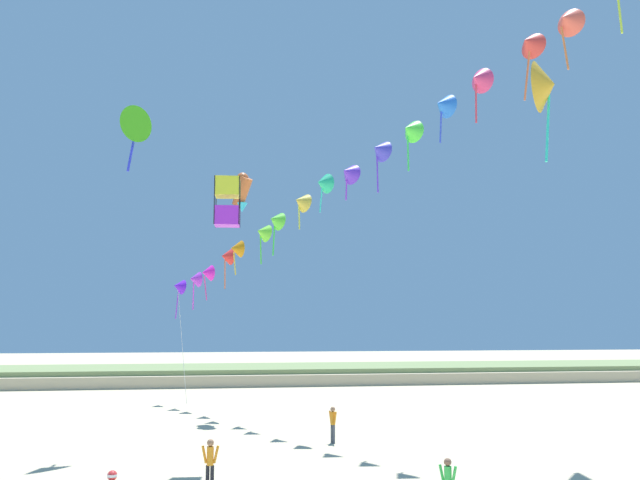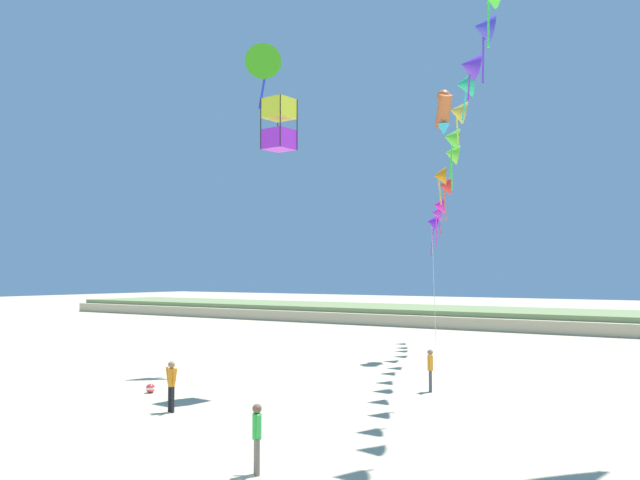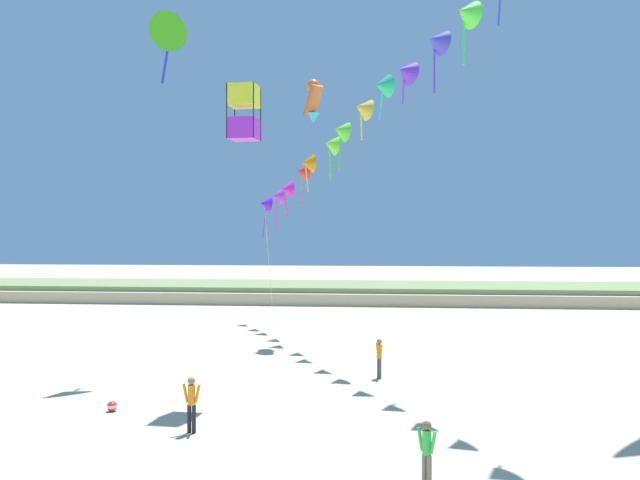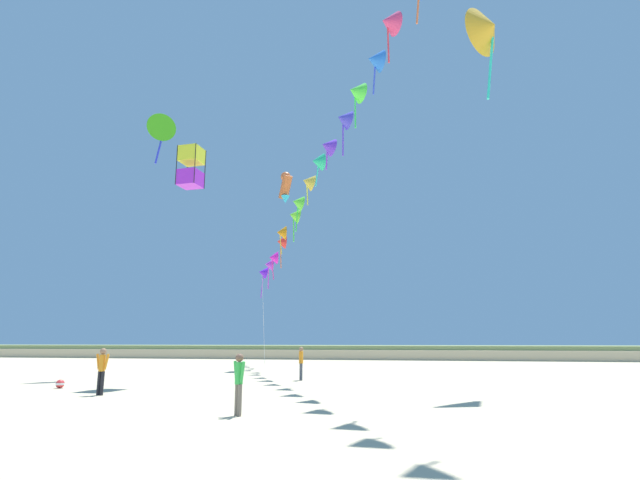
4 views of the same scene
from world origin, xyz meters
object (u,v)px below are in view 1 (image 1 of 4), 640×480
(large_kite_outer_drift, at_px, (242,191))
(person_mid_center, at_px, (333,422))
(large_kite_low_lead, at_px, (546,86))
(beach_ball, at_px, (112,475))
(large_kite_high_solo, at_px, (227,202))
(person_near_left, at_px, (210,461))
(large_kite_mid_trail, at_px, (133,125))

(large_kite_outer_drift, bearing_deg, person_mid_center, -69.66)
(large_kite_low_lead, distance_m, beach_ball, 25.64)
(large_kite_outer_drift, relative_size, beach_ball, 7.19)
(large_kite_low_lead, distance_m, large_kite_outer_drift, 19.83)
(large_kite_high_solo, height_order, beach_ball, large_kite_high_solo)
(beach_ball, bearing_deg, person_near_left, -32.54)
(large_kite_mid_trail, height_order, beach_ball, large_kite_mid_trail)
(person_mid_center, relative_size, large_kite_low_lead, 0.33)
(person_mid_center, bearing_deg, beach_ball, -145.15)
(beach_ball, bearing_deg, large_kite_outer_drift, 73.57)
(large_kite_high_solo, bearing_deg, beach_ball, -141.89)
(large_kite_mid_trail, xyz_separation_m, large_kite_high_solo, (4.71, -4.81, -4.64))
(large_kite_mid_trail, relative_size, large_kite_high_solo, 1.59)
(large_kite_low_lead, bearing_deg, person_mid_center, 163.84)
(large_kite_mid_trail, distance_m, large_kite_outer_drift, 11.06)
(large_kite_mid_trail, height_order, large_kite_high_solo, large_kite_mid_trail)
(person_near_left, distance_m, large_kite_high_solo, 11.18)
(large_kite_high_solo, bearing_deg, large_kite_mid_trail, 134.38)
(person_near_left, xyz_separation_m, person_mid_center, (5.64, 8.56, -0.02))
(large_kite_outer_drift, bearing_deg, large_kite_mid_trail, -122.02)
(large_kite_mid_trail, relative_size, beach_ball, 9.22)
(person_mid_center, bearing_deg, large_kite_outer_drift, 110.34)
(large_kite_low_lead, distance_m, large_kite_mid_trail, 20.36)
(large_kite_low_lead, bearing_deg, beach_ball, -169.71)
(person_mid_center, xyz_separation_m, beach_ball, (-9.11, -6.35, -0.80))
(large_kite_low_lead, bearing_deg, person_near_left, -160.00)
(beach_ball, bearing_deg, large_kite_high_solo, 38.11)
(beach_ball, bearing_deg, large_kite_mid_trail, 95.34)
(person_near_left, relative_size, large_kite_low_lead, 0.34)
(large_kite_mid_trail, bearing_deg, person_mid_center, -9.08)
(person_mid_center, xyz_separation_m, large_kite_low_lead, (9.96, -2.88, 15.99))
(person_near_left, height_order, beach_ball, person_near_left)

